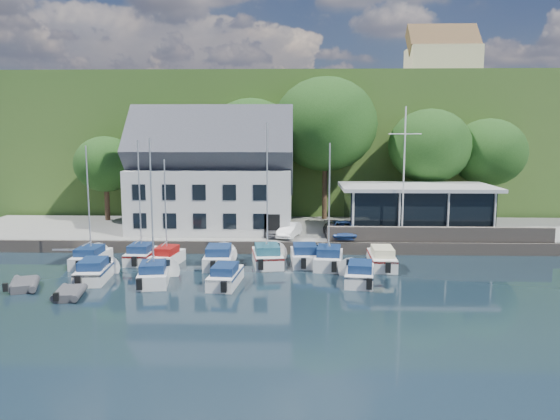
# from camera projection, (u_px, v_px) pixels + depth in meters

# --- Properties ---
(ground) EXTENTS (180.00, 180.00, 0.00)m
(ground) POSITION_uv_depth(u_px,v_px,m) (288.00, 295.00, 32.93)
(ground) COLOR black
(ground) RESTS_ON ground
(quay) EXTENTS (60.00, 13.00, 1.00)m
(quay) POSITION_uv_depth(u_px,v_px,m) (291.00, 233.00, 50.17)
(quay) COLOR gray
(quay) RESTS_ON ground
(quay_face) EXTENTS (60.00, 0.30, 1.00)m
(quay_face) POSITION_uv_depth(u_px,v_px,m) (290.00, 248.00, 43.74)
(quay_face) COLOR #71655A
(quay_face) RESTS_ON ground
(hillside) EXTENTS (160.00, 75.00, 16.00)m
(hillside) POSITION_uv_depth(u_px,v_px,m) (294.00, 142.00, 93.11)
(hillside) COLOR #355A21
(hillside) RESTS_ON ground
(field_patch) EXTENTS (50.00, 30.00, 0.30)m
(field_patch) POSITION_uv_depth(u_px,v_px,m) (338.00, 96.00, 99.61)
(field_patch) COLOR #4F5E2F
(field_patch) RESTS_ON hillside
(farmhouse) EXTENTS (10.40, 7.00, 8.20)m
(farmhouse) POSITION_uv_depth(u_px,v_px,m) (442.00, 61.00, 80.81)
(farmhouse) COLOR beige
(farmhouse) RESTS_ON hillside
(harbor_building) EXTENTS (14.40, 8.20, 8.70)m
(harbor_building) POSITION_uv_depth(u_px,v_px,m) (213.00, 181.00, 48.70)
(harbor_building) COLOR silver
(harbor_building) RESTS_ON quay
(club_pavilion) EXTENTS (13.20, 7.20, 4.10)m
(club_pavilion) POSITION_uv_depth(u_px,v_px,m) (416.00, 208.00, 47.99)
(club_pavilion) COLOR black
(club_pavilion) RESTS_ON quay
(seawall) EXTENTS (18.00, 0.50, 1.20)m
(seawall) POSITION_uv_depth(u_px,v_px,m) (440.00, 234.00, 43.61)
(seawall) COLOR #71655A
(seawall) RESTS_ON quay
(gangway) EXTENTS (1.20, 6.00, 1.40)m
(gangway) POSITION_uv_depth(u_px,v_px,m) (77.00, 258.00, 42.34)
(gangway) COLOR silver
(gangway) RESTS_ON ground
(car_silver) EXTENTS (1.59, 3.31, 1.09)m
(car_silver) POSITION_uv_depth(u_px,v_px,m) (273.00, 230.00, 45.92)
(car_silver) COLOR #A7A7AB
(car_silver) RESTS_ON quay
(car_white) EXTENTS (2.21, 3.87, 1.21)m
(car_white) POSITION_uv_depth(u_px,v_px,m) (289.00, 230.00, 45.56)
(car_white) COLOR white
(car_white) RESTS_ON quay
(car_dgrey) EXTENTS (1.65, 3.80, 1.09)m
(car_dgrey) POSITION_uv_depth(u_px,v_px,m) (333.00, 230.00, 46.03)
(car_dgrey) COLOR #2B2B30
(car_dgrey) RESTS_ON quay
(car_blue) EXTENTS (1.72, 4.18, 1.42)m
(car_blue) POSITION_uv_depth(u_px,v_px,m) (343.00, 229.00, 45.54)
(car_blue) COLOR #2D4B8A
(car_blue) RESTS_ON quay
(flagpole) EXTENTS (2.57, 0.20, 10.71)m
(flagpole) POSITION_uv_depth(u_px,v_px,m) (404.00, 174.00, 43.57)
(flagpole) COLOR silver
(flagpole) RESTS_ON quay
(tree_0) EXTENTS (6.08, 6.08, 8.30)m
(tree_0) POSITION_uv_depth(u_px,v_px,m) (106.00, 178.00, 53.79)
(tree_0) COLOR black
(tree_0) RESTS_ON quay
(tree_1) EXTENTS (7.80, 7.80, 10.65)m
(tree_1) POSITION_uv_depth(u_px,v_px,m) (162.00, 166.00, 54.85)
(tree_1) COLOR black
(tree_1) RESTS_ON quay
(tree_2) EXTENTS (8.81, 8.81, 12.04)m
(tree_2) POSITION_uv_depth(u_px,v_px,m) (252.00, 159.00, 54.59)
(tree_2) COLOR black
(tree_2) RESTS_ON quay
(tree_3) EXTENTS (10.32, 10.32, 14.11)m
(tree_3) POSITION_uv_depth(u_px,v_px,m) (325.00, 149.00, 54.18)
(tree_3) COLOR black
(tree_3) RESTS_ON quay
(tree_4) EXTENTS (8.00, 8.00, 10.94)m
(tree_4) POSITION_uv_depth(u_px,v_px,m) (429.00, 166.00, 52.88)
(tree_4) COLOR black
(tree_4) RESTS_ON quay
(tree_5) EXTENTS (7.34, 7.34, 10.03)m
(tree_5) POSITION_uv_depth(u_px,v_px,m) (488.00, 170.00, 53.66)
(tree_5) COLOR black
(tree_5) RESTS_ON quay
(boat_r1_0) EXTENTS (2.05, 6.17, 8.55)m
(boat_r1_0) POSITION_uv_depth(u_px,v_px,m) (89.00, 207.00, 39.73)
(boat_r1_0) COLOR silver
(boat_r1_0) RESTS_ON ground
(boat_r1_1) EXTENTS (2.08, 5.36, 8.75)m
(boat_r1_1) POSITION_uv_depth(u_px,v_px,m) (140.00, 205.00, 40.51)
(boat_r1_1) COLOR silver
(boat_r1_1) RESTS_ON ground
(boat_r1_2) EXTENTS (2.52, 5.38, 8.58)m
(boat_r1_2) POSITION_uv_depth(u_px,v_px,m) (166.00, 207.00, 39.74)
(boat_r1_2) COLOR silver
(boat_r1_2) RESTS_ON ground
(boat_r1_3) EXTENTS (2.45, 6.44, 1.53)m
(boat_r1_3) POSITION_uv_depth(u_px,v_px,m) (219.00, 255.00, 39.96)
(boat_r1_3) COLOR silver
(boat_r1_3) RESTS_ON ground
(boat_r1_4) EXTENTS (3.07, 6.31, 9.42)m
(boat_r1_4) POSITION_uv_depth(u_px,v_px,m) (267.00, 202.00, 39.66)
(boat_r1_4) COLOR silver
(boat_r1_4) RESTS_ON ground
(boat_r1_5) EXTENTS (2.46, 5.73, 1.53)m
(boat_r1_5) POSITION_uv_depth(u_px,v_px,m) (305.00, 254.00, 40.44)
(boat_r1_5) COLOR silver
(boat_r1_5) RESTS_ON ground
(boat_r1_6) EXTENTS (2.78, 6.23, 9.33)m
(boat_r1_6) POSITION_uv_depth(u_px,v_px,m) (329.00, 203.00, 39.11)
(boat_r1_6) COLOR silver
(boat_r1_6) RESTS_ON ground
(boat_r1_7) EXTENTS (2.01, 6.39, 1.52)m
(boat_r1_7) POSITION_uv_depth(u_px,v_px,m) (382.00, 257.00, 39.59)
(boat_r1_7) COLOR silver
(boat_r1_7) RESTS_ON ground
(boat_r2_0) EXTENTS (2.51, 6.09, 1.45)m
(boat_r2_0) POSITION_uv_depth(u_px,v_px,m) (95.00, 269.00, 36.13)
(boat_r2_0) COLOR silver
(boat_r2_0) RESTS_ON ground
(boat_r2_1) EXTENTS (2.89, 5.89, 8.74)m
(boat_r2_1) POSITION_uv_depth(u_px,v_px,m) (152.00, 217.00, 34.83)
(boat_r2_1) COLOR silver
(boat_r2_1) RESTS_ON ground
(boat_r2_2) EXTENTS (2.33, 6.00, 1.39)m
(boat_r2_2) POSITION_uv_depth(u_px,v_px,m) (225.00, 274.00, 34.98)
(boat_r2_2) COLOR silver
(boat_r2_2) RESTS_ON ground
(boat_r2_4) EXTENTS (2.77, 6.03, 1.40)m
(boat_r2_4) POSITION_uv_depth(u_px,v_px,m) (360.00, 272.00, 35.54)
(boat_r2_4) COLOR silver
(boat_r2_4) RESTS_ON ground
(dinghy_0) EXTENTS (2.75, 3.45, 0.70)m
(dinghy_0) POSITION_uv_depth(u_px,v_px,m) (24.00, 283.00, 34.20)
(dinghy_0) COLOR #353539
(dinghy_0) RESTS_ON ground
(dinghy_1) EXTENTS (2.13, 3.07, 0.66)m
(dinghy_1) POSITION_uv_depth(u_px,v_px,m) (69.00, 292.00, 32.42)
(dinghy_1) COLOR #353539
(dinghy_1) RESTS_ON ground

